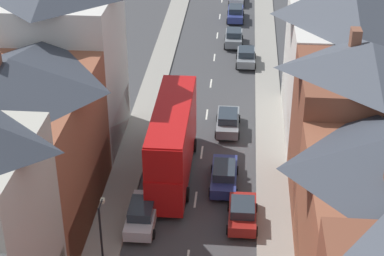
{
  "coord_description": "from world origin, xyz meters",
  "views": [
    {
      "loc": [
        2.62,
        -10.54,
        24.87
      ],
      "look_at": [
        -0.8,
        30.8,
        1.59
      ],
      "focal_mm": 60.0,
      "sensor_mm": 36.0,
      "label": 1
    }
  ],
  "objects_px": {
    "car_parked_left_a": "(242,213)",
    "car_parked_right_a": "(236,13)",
    "car_parked_left_b": "(234,37)",
    "car_far_grey": "(246,56)",
    "car_mid_white": "(228,121)",
    "street_lamp": "(102,242)",
    "car_mid_black": "(142,214)",
    "car_near_silver": "(224,175)",
    "double_decker_bus_lead": "(172,140)"
  },
  "relations": [
    {
      "from": "car_parked_left_b",
      "to": "car_far_grey",
      "type": "distance_m",
      "value": 4.99
    },
    {
      "from": "car_parked_left_a",
      "to": "street_lamp",
      "type": "bearing_deg",
      "value": -139.08
    },
    {
      "from": "double_decker_bus_lead",
      "to": "car_mid_black",
      "type": "distance_m",
      "value": 6.19
    },
    {
      "from": "car_far_grey",
      "to": "street_lamp",
      "type": "xyz_separation_m",
      "value": [
        -7.35,
        -31.24,
        2.42
      ]
    },
    {
      "from": "car_parked_right_a",
      "to": "car_mid_black",
      "type": "distance_m",
      "value": 38.22
    },
    {
      "from": "car_far_grey",
      "to": "street_lamp",
      "type": "distance_m",
      "value": 32.18
    },
    {
      "from": "car_far_grey",
      "to": "car_parked_left_b",
      "type": "bearing_deg",
      "value": 105.09
    },
    {
      "from": "car_mid_white",
      "to": "car_far_grey",
      "type": "relative_size",
      "value": 1.1
    },
    {
      "from": "car_parked_left_a",
      "to": "car_mid_white",
      "type": "xyz_separation_m",
      "value": [
        -1.3,
        11.77,
        0.01
      ]
    },
    {
      "from": "car_mid_black",
      "to": "car_far_grey",
      "type": "height_order",
      "value": "car_far_grey"
    },
    {
      "from": "car_parked_left_b",
      "to": "street_lamp",
      "type": "xyz_separation_m",
      "value": [
        -6.05,
        -36.06,
        2.39
      ]
    },
    {
      "from": "car_parked_right_a",
      "to": "street_lamp",
      "type": "distance_m",
      "value": 44.14
    },
    {
      "from": "car_near_silver",
      "to": "car_mid_black",
      "type": "height_order",
      "value": "car_near_silver"
    },
    {
      "from": "car_parked_left_b",
      "to": "car_parked_left_a",
      "type": "bearing_deg",
      "value": -87.49
    },
    {
      "from": "double_decker_bus_lead",
      "to": "street_lamp",
      "type": "distance_m",
      "value": 11.73
    },
    {
      "from": "car_mid_white",
      "to": "car_parked_left_b",
      "type": "bearing_deg",
      "value": 90.0
    },
    {
      "from": "double_decker_bus_lead",
      "to": "car_far_grey",
      "type": "xyz_separation_m",
      "value": [
        4.91,
        19.77,
        -1.99
      ]
    },
    {
      "from": "car_far_grey",
      "to": "car_mid_white",
      "type": "bearing_deg",
      "value": -95.67
    },
    {
      "from": "car_parked_left_a",
      "to": "car_far_grey",
      "type": "bearing_deg",
      "value": 90.0
    },
    {
      "from": "car_mid_black",
      "to": "car_far_grey",
      "type": "relative_size",
      "value": 1.13
    },
    {
      "from": "car_parked_left_a",
      "to": "car_far_grey",
      "type": "height_order",
      "value": "car_far_grey"
    },
    {
      "from": "car_near_silver",
      "to": "car_parked_left_a",
      "type": "distance_m",
      "value": 4.31
    },
    {
      "from": "car_parked_right_a",
      "to": "street_lamp",
      "type": "bearing_deg",
      "value": -97.89
    },
    {
      "from": "car_near_silver",
      "to": "car_parked_left_a",
      "type": "relative_size",
      "value": 1.19
    },
    {
      "from": "car_mid_white",
      "to": "street_lamp",
      "type": "xyz_separation_m",
      "value": [
        -6.05,
        -18.14,
        2.42
      ]
    },
    {
      "from": "double_decker_bus_lead",
      "to": "car_near_silver",
      "type": "xyz_separation_m",
      "value": [
        3.61,
        -0.98,
        -2.0
      ]
    },
    {
      "from": "car_parked_right_a",
      "to": "car_far_grey",
      "type": "relative_size",
      "value": 1.16
    },
    {
      "from": "car_near_silver",
      "to": "street_lamp",
      "type": "height_order",
      "value": "street_lamp"
    },
    {
      "from": "car_far_grey",
      "to": "street_lamp",
      "type": "relative_size",
      "value": 0.71
    },
    {
      "from": "car_parked_left_b",
      "to": "car_parked_right_a",
      "type": "bearing_deg",
      "value": 90.0
    },
    {
      "from": "car_mid_white",
      "to": "street_lamp",
      "type": "height_order",
      "value": "street_lamp"
    },
    {
      "from": "car_near_silver",
      "to": "car_parked_left_b",
      "type": "height_order",
      "value": "car_parked_left_b"
    },
    {
      "from": "car_parked_left_a",
      "to": "car_parked_left_b",
      "type": "height_order",
      "value": "car_parked_left_b"
    },
    {
      "from": "double_decker_bus_lead",
      "to": "car_mid_black",
      "type": "bearing_deg",
      "value": -102.72
    },
    {
      "from": "car_parked_left_a",
      "to": "car_parked_right_a",
      "type": "bearing_deg",
      "value": 92.0
    },
    {
      "from": "street_lamp",
      "to": "car_mid_black",
      "type": "bearing_deg",
      "value": 78.68
    },
    {
      "from": "car_parked_right_a",
      "to": "car_mid_black",
      "type": "xyz_separation_m",
      "value": [
        -4.9,
        -37.91,
        -0.02
      ]
    },
    {
      "from": "car_mid_white",
      "to": "car_far_grey",
      "type": "height_order",
      "value": "car_mid_white"
    },
    {
      "from": "double_decker_bus_lead",
      "to": "car_parked_right_a",
      "type": "xyz_separation_m",
      "value": [
        3.61,
        32.19,
        -1.98
      ]
    },
    {
      "from": "double_decker_bus_lead",
      "to": "car_parked_left_b",
      "type": "xyz_separation_m",
      "value": [
        3.61,
        24.59,
        -1.96
      ]
    },
    {
      "from": "car_far_grey",
      "to": "car_parked_left_a",
      "type": "bearing_deg",
      "value": -90.0
    },
    {
      "from": "car_parked_left_a",
      "to": "car_parked_right_a",
      "type": "relative_size",
      "value": 0.84
    },
    {
      "from": "car_near_silver",
      "to": "car_mid_white",
      "type": "height_order",
      "value": "car_mid_white"
    },
    {
      "from": "car_near_silver",
      "to": "car_far_grey",
      "type": "distance_m",
      "value": 20.79
    },
    {
      "from": "car_parked_right_a",
      "to": "car_mid_black",
      "type": "height_order",
      "value": "car_parked_right_a"
    },
    {
      "from": "car_parked_left_a",
      "to": "car_parked_left_b",
      "type": "relative_size",
      "value": 0.99
    },
    {
      "from": "car_parked_right_a",
      "to": "street_lamp",
      "type": "xyz_separation_m",
      "value": [
        -6.05,
        -43.65,
        2.4
      ]
    },
    {
      "from": "car_mid_black",
      "to": "car_parked_left_a",
      "type": "bearing_deg",
      "value": 5.77
    },
    {
      "from": "car_parked_right_a",
      "to": "car_parked_left_b",
      "type": "bearing_deg",
      "value": -90.0
    },
    {
      "from": "double_decker_bus_lead",
      "to": "car_mid_white",
      "type": "relative_size",
      "value": 2.52
    }
  ]
}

